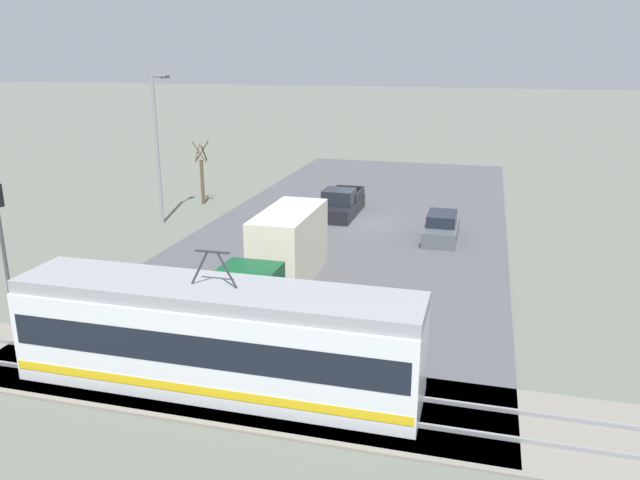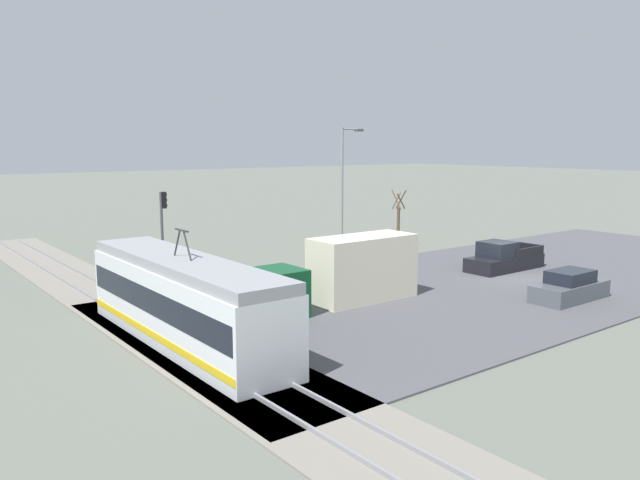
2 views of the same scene
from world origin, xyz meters
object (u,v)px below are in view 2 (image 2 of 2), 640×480
at_px(light_rail_tram, 184,301).
at_px(traffic_light_pole, 163,224).
at_px(box_truck, 343,274).
at_px(sedan_car_0, 570,288).
at_px(pickup_truck, 503,259).
at_px(street_lamp_near_crossing, 344,183).
at_px(street_tree, 398,222).

relative_size(light_rail_tram, traffic_light_pole, 2.49).
height_order(light_rail_tram, box_truck, light_rail_tram).
bearing_deg(traffic_light_pole, sedan_car_0, -139.95).
xyz_separation_m(pickup_truck, traffic_light_pole, (10.28, 18.11, 2.60)).
bearing_deg(box_truck, sedan_car_0, -124.05).
bearing_deg(sedan_car_0, box_truck, 55.95).
relative_size(sedan_car_0, street_lamp_near_crossing, 0.50).
bearing_deg(street_lamp_near_crossing, sedan_car_0, -178.17).
distance_m(pickup_truck, sedan_car_0, 7.75).
relative_size(pickup_truck, sedan_car_0, 1.21).
bearing_deg(sedan_car_0, street_lamp_near_crossing, 1.83).
bearing_deg(traffic_light_pole, light_rail_tram, 160.02).
xyz_separation_m(sedan_car_0, street_lamp_near_crossing, (17.32, 0.55, 4.47)).
bearing_deg(sedan_car_0, light_rail_tram, 73.14).
distance_m(pickup_truck, street_tree, 10.37).
height_order(light_rail_tram, street_tree, light_rail_tram).
bearing_deg(light_rail_tram, pickup_truck, -87.00).
height_order(box_truck, street_tree, street_tree).
height_order(light_rail_tram, street_lamp_near_crossing, street_lamp_near_crossing).
height_order(light_rail_tram, pickup_truck, light_rail_tram).
bearing_deg(pickup_truck, street_lamp_near_crossing, 22.32).
bearing_deg(traffic_light_pole, street_tree, -90.07).
bearing_deg(street_tree, light_rail_tram, 116.29).
distance_m(sedan_car_0, traffic_light_pole, 22.43).
bearing_deg(light_rail_tram, street_tree, -63.71).
distance_m(box_truck, pickup_truck, 13.39).
relative_size(traffic_light_pole, street_lamp_near_crossing, 0.57).
distance_m(box_truck, street_tree, 17.71).
xyz_separation_m(street_tree, street_lamp_near_crossing, (0.29, 5.18, 3.13)).
height_order(light_rail_tram, traffic_light_pole, traffic_light_pole).
distance_m(box_truck, traffic_light_pole, 11.72).
bearing_deg(pickup_truck, box_truck, 91.25).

